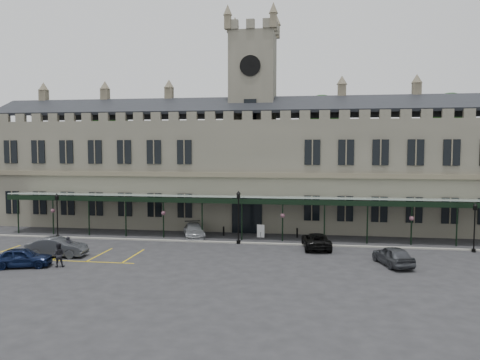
# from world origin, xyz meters

# --- Properties ---
(ground) EXTENTS (140.00, 140.00, 0.00)m
(ground) POSITION_xyz_m (0.00, 0.00, 0.00)
(ground) COLOR #242426
(station_building) EXTENTS (60.00, 10.36, 17.30)m
(station_building) POSITION_xyz_m (0.00, 15.91, 6.47)
(station_building) COLOR #5E5B4E
(station_building) RESTS_ON ground
(clock_tower) EXTENTS (5.60, 5.60, 24.80)m
(clock_tower) POSITION_xyz_m (0.00, 16.00, 13.11)
(clock_tower) COLOR #5E5B4E
(clock_tower) RESTS_ON ground
(canopy) EXTENTS (50.00, 4.10, 4.30)m
(canopy) POSITION_xyz_m (0.00, 7.46, 2.40)
(canopy) COLOR #8C9E93
(canopy) RESTS_ON ground
(kerb) EXTENTS (60.00, 0.40, 0.12)m
(kerb) POSITION_xyz_m (0.00, 5.50, 0.06)
(kerb) COLOR gray
(kerb) RESTS_ON ground
(parking_markings) EXTENTS (16.00, 6.00, 0.01)m
(parking_markings) POSITION_xyz_m (-14.00, -1.50, 0.00)
(parking_markings) COLOR gold
(parking_markings) RESTS_ON ground
(tree_behind_left) EXTENTS (6.00, 6.00, 16.00)m
(tree_behind_left) POSITION_xyz_m (-22.00, 25.00, 12.81)
(tree_behind_left) COLOR #332314
(tree_behind_left) RESTS_ON ground
(tree_behind_mid) EXTENTS (6.00, 6.00, 16.00)m
(tree_behind_mid) POSITION_xyz_m (8.00, 25.00, 12.81)
(tree_behind_mid) COLOR #332314
(tree_behind_mid) RESTS_ON ground
(tree_behind_right) EXTENTS (6.00, 6.00, 16.00)m
(tree_behind_right) POSITION_xyz_m (24.00, 25.00, 12.81)
(tree_behind_right) COLOR #332314
(tree_behind_right) RESTS_ON ground
(lamp_post_left) EXTENTS (0.43, 0.43, 4.51)m
(lamp_post_left) POSITION_xyz_m (-18.53, 5.48, 2.68)
(lamp_post_left) COLOR black
(lamp_post_left) RESTS_ON ground
(lamp_post_mid) EXTENTS (0.48, 0.48, 5.04)m
(lamp_post_mid) POSITION_xyz_m (-0.04, 5.33, 2.99)
(lamp_post_mid) COLOR black
(lamp_post_mid) RESTS_ON ground
(lamp_post_right) EXTENTS (0.41, 0.41, 4.34)m
(lamp_post_right) POSITION_xyz_m (20.75, 4.84, 2.57)
(lamp_post_right) COLOR black
(lamp_post_right) RESTS_ON ground
(traffic_cone) EXTENTS (0.43, 0.43, 0.68)m
(traffic_cone) POSITION_xyz_m (13.47, 2.33, 0.33)
(traffic_cone) COLOR #ED5707
(traffic_cone) RESTS_ON ground
(sign_board) EXTENTS (0.76, 0.12, 1.30)m
(sign_board) POSITION_xyz_m (1.71, 8.71, 0.64)
(sign_board) COLOR black
(sign_board) RESTS_ON ground
(bollard_left) EXTENTS (0.17, 0.17, 0.96)m
(bollard_left) POSITION_xyz_m (-2.17, 9.00, 0.48)
(bollard_left) COLOR black
(bollard_left) RESTS_ON ground
(bollard_right) EXTENTS (0.17, 0.17, 0.98)m
(bollard_right) POSITION_xyz_m (5.36, 9.15, 0.49)
(bollard_right) COLOR black
(bollard_right) RESTS_ON ground
(car_left_a) EXTENTS (4.68, 2.90, 1.49)m
(car_left_a) POSITION_xyz_m (-15.00, -5.73, 0.74)
(car_left_a) COLOR black
(car_left_a) RESTS_ON ground
(car_left_b) EXTENTS (5.00, 2.13, 1.60)m
(car_left_b) POSITION_xyz_m (-14.21, -2.14, 0.80)
(car_left_b) COLOR #37393E
(car_left_b) RESTS_ON ground
(car_taxi) EXTENTS (3.36, 5.15, 1.39)m
(car_taxi) POSITION_xyz_m (-5.00, 7.81, 0.69)
(car_taxi) COLOR #999BA0
(car_taxi) RESTS_ON ground
(car_van) EXTENTS (2.84, 5.24, 1.40)m
(car_van) POSITION_xyz_m (7.20, 4.37, 0.70)
(car_van) COLOR black
(car_van) RESTS_ON ground
(car_right_a) EXTENTS (2.99, 4.79, 1.52)m
(car_right_a) POSITION_xyz_m (13.00, -0.94, 0.76)
(car_right_a) COLOR #37393E
(car_right_a) RESTS_ON ground
(person_a) EXTENTS (0.71, 0.73, 1.69)m
(person_a) POSITION_xyz_m (-13.20, -2.07, 0.85)
(person_a) COLOR black
(person_a) RESTS_ON ground
(person_b) EXTENTS (1.09, 0.97, 1.85)m
(person_b) POSITION_xyz_m (-12.30, -5.23, 0.92)
(person_b) COLOR black
(person_b) RESTS_ON ground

